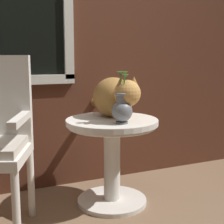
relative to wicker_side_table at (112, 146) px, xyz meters
The scene contains 4 objects.
back_wall 1.05m from the wicker_side_table, 119.31° to the left, with size 4.00×0.07×2.60m.
wicker_side_table is the anchor object (origin of this frame).
cat 0.34m from the wicker_side_table, 49.14° to the left, with size 0.28×0.68×0.30m.
pewter_vase_with_ivy 0.33m from the wicker_side_table, 89.88° to the right, with size 0.13×0.13×0.33m.
Camera 1 is at (-0.66, -1.78, 1.03)m, focal length 53.95 mm.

